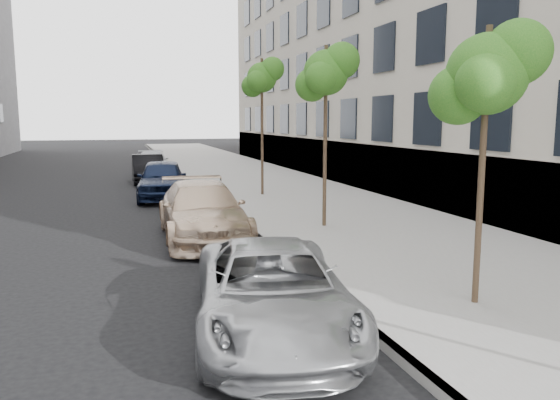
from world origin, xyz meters
name	(u,v)px	position (x,y,z in m)	size (l,w,h in m)	color
ground	(317,381)	(0.00, 0.00, 0.00)	(160.00, 160.00, 0.00)	black
sidewalk	(238,172)	(4.30, 24.00, 0.07)	(6.40, 72.00, 0.14)	gray
curb	(181,174)	(1.18, 24.00, 0.07)	(0.15, 72.00, 0.14)	#9E9B93
tree_near	(488,74)	(3.23, 1.50, 3.63)	(1.58, 1.38, 4.28)	#38281C
tree_mid	(327,73)	(3.23, 8.00, 4.16)	(1.56, 1.36, 4.80)	#38281C
tree_far	(263,78)	(3.23, 14.50, 4.50)	(1.51, 1.31, 5.12)	#38281C
minivan	(272,291)	(-0.10, 1.51, 0.62)	(2.05, 4.45, 1.24)	#A0A2A4
suv	(202,211)	(-0.10, 7.88, 0.71)	(1.99, 4.88, 1.42)	#CAAD90
sedan_blue	(162,179)	(-0.48, 15.30, 0.75)	(1.76, 4.38, 1.49)	black
sedan_black	(148,169)	(-0.70, 20.98, 0.66)	(1.40, 4.03, 1.33)	black
sedan_rear	(152,162)	(-0.19, 25.70, 0.61)	(1.71, 4.21, 1.22)	#A0A3A8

